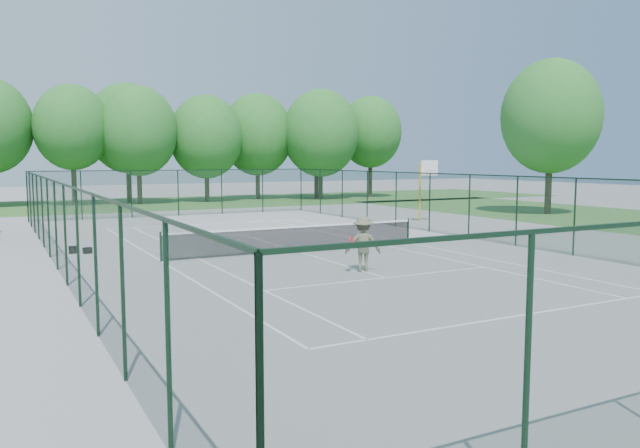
{
  "coord_description": "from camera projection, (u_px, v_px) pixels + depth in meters",
  "views": [
    {
      "loc": [
        -10.86,
        -22.57,
        3.74
      ],
      "look_at": [
        0.0,
        -2.0,
        1.3
      ],
      "focal_mm": 35.0,
      "sensor_mm": 36.0,
      "label": 1
    }
  ],
  "objects": [
    {
      "name": "ground",
      "position": [
        297.0,
        251.0,
        25.28
      ],
      "size": [
        140.0,
        140.0,
        0.0
      ],
      "primitive_type": "plane",
      "color": "gray",
      "rests_on": "ground"
    },
    {
      "name": "grass_far",
      "position": [
        140.0,
        204.0,
        51.66
      ],
      "size": [
        80.0,
        16.0,
        0.01
      ],
      "primitive_type": "cube",
      "color": "#3B6E2D",
      "rests_on": "ground"
    },
    {
      "name": "grass_side",
      "position": [
        607.0,
        217.0,
        39.94
      ],
      "size": [
        14.0,
        40.0,
        0.01
      ],
      "primitive_type": "cube",
      "color": "#3B6E2D",
      "rests_on": "ground"
    },
    {
      "name": "court_lines",
      "position": [
        297.0,
        251.0,
        25.28
      ],
      "size": [
        11.05,
        23.85,
        0.01
      ],
      "color": "white",
      "rests_on": "ground"
    },
    {
      "name": "tennis_net",
      "position": [
        297.0,
        237.0,
        25.22
      ],
      "size": [
        11.08,
        0.08,
        1.1
      ],
      "color": "black",
      "rests_on": "ground"
    },
    {
      "name": "fence_enclosure",
      "position": [
        297.0,
        213.0,
        25.12
      ],
      "size": [
        18.05,
        36.05,
        3.02
      ],
      "color": "#1E3D29",
      "rests_on": "ground"
    },
    {
      "name": "tree_line_far",
      "position": [
        138.0,
        131.0,
        51.04
      ],
      "size": [
        39.4,
        6.4,
        9.7
      ],
      "color": "#3E3121",
      "rests_on": "ground"
    },
    {
      "name": "basketball_goal",
      "position": [
        425.0,
        178.0,
        37.05
      ],
      "size": [
        1.2,
        1.43,
        3.65
      ],
      "color": "gold",
      "rests_on": "ground"
    },
    {
      "name": "tree_side",
      "position": [
        551.0,
        117.0,
        41.67
      ],
      "size": [
        6.55,
        6.55,
        10.38
      ],
      "color": "#3E3121",
      "rests_on": "ground"
    },
    {
      "name": "sports_bag_a",
      "position": [
        74.0,
        250.0,
        24.67
      ],
      "size": [
        0.4,
        0.27,
        0.3
      ],
      "primitive_type": "cube",
      "rotation": [
        0.0,
        0.0,
        -0.12
      ],
      "color": "black",
      "rests_on": "ground"
    },
    {
      "name": "sports_bag_b",
      "position": [
        87.0,
        250.0,
        24.67
      ],
      "size": [
        0.37,
        0.3,
        0.25
      ],
      "primitive_type": "cube",
      "rotation": [
        0.0,
        0.0,
        0.37
      ],
      "color": "black",
      "rests_on": "ground"
    },
    {
      "name": "tennis_player",
      "position": [
        363.0,
        244.0,
        20.7
      ],
      "size": [
        2.24,
        1.11,
        1.84
      ],
      "color": "#55583F",
      "rests_on": "ground"
    }
  ]
}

